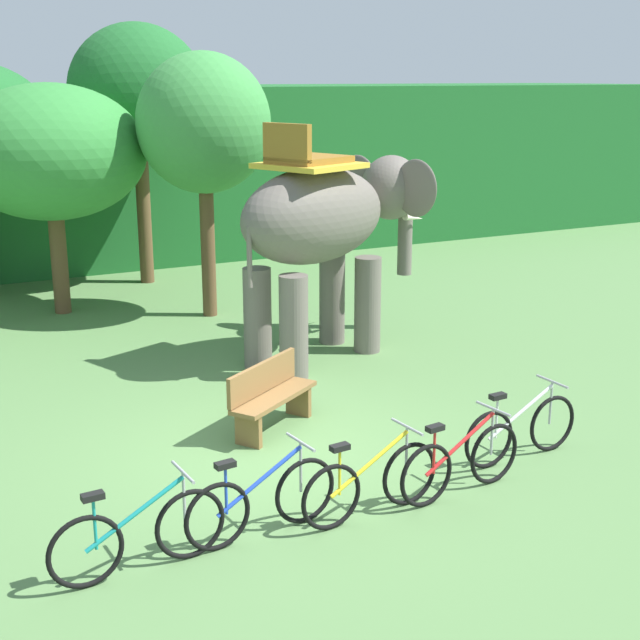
{
  "coord_description": "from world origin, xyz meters",
  "views": [
    {
      "loc": [
        -3.99,
        -9.14,
        4.46
      ],
      "look_at": [
        1.1,
        1.0,
        1.3
      ],
      "focal_mm": 49.45,
      "sensor_mm": 36.0,
      "label": 1
    }
  ],
  "objects_px": {
    "elephant": "(328,222)",
    "bike_blue": "(262,501)",
    "bike_teal": "(139,535)",
    "bike_yellow": "(371,483)",
    "tree_right": "(204,125)",
    "tree_left": "(138,93)",
    "bike_red": "(461,462)",
    "tree_center_right": "(51,153)",
    "wooden_bench": "(270,394)",
    "bike_white": "(521,429)"
  },
  "relations": [
    {
      "from": "tree_center_right",
      "to": "wooden_bench",
      "type": "bearing_deg",
      "value": -80.01
    },
    {
      "from": "bike_yellow",
      "to": "bike_red",
      "type": "xyz_separation_m",
      "value": [
        1.13,
        0.0,
        0.0
      ]
    },
    {
      "from": "elephant",
      "to": "bike_blue",
      "type": "height_order",
      "value": "elephant"
    },
    {
      "from": "tree_right",
      "to": "elephant",
      "type": "bearing_deg",
      "value": -74.25
    },
    {
      "from": "tree_right",
      "to": "bike_teal",
      "type": "relative_size",
      "value": 2.86
    },
    {
      "from": "tree_left",
      "to": "bike_yellow",
      "type": "height_order",
      "value": "tree_left"
    },
    {
      "from": "bike_blue",
      "to": "bike_yellow",
      "type": "relative_size",
      "value": 1.0
    },
    {
      "from": "tree_center_right",
      "to": "bike_yellow",
      "type": "xyz_separation_m",
      "value": [
        1.26,
        -9.85,
        -2.69
      ]
    },
    {
      "from": "tree_left",
      "to": "tree_right",
      "type": "relative_size",
      "value": 1.13
    },
    {
      "from": "tree_right",
      "to": "tree_center_right",
      "type": "bearing_deg",
      "value": 149.48
    },
    {
      "from": "bike_teal",
      "to": "tree_left",
      "type": "bearing_deg",
      "value": 73.78
    },
    {
      "from": "elephant",
      "to": "tree_center_right",
      "type": "bearing_deg",
      "value": 126.01
    },
    {
      "from": "tree_right",
      "to": "elephant",
      "type": "xyz_separation_m",
      "value": [
        0.9,
        -3.21,
        -1.39
      ]
    },
    {
      "from": "wooden_bench",
      "to": "bike_red",
      "type": "bearing_deg",
      "value": -67.08
    },
    {
      "from": "bike_blue",
      "to": "bike_white",
      "type": "bearing_deg",
      "value": 5.03
    },
    {
      "from": "tree_left",
      "to": "bike_blue",
      "type": "bearing_deg",
      "value": -100.38
    },
    {
      "from": "elephant",
      "to": "wooden_bench",
      "type": "relative_size",
      "value": 2.84
    },
    {
      "from": "bike_yellow",
      "to": "bike_red",
      "type": "bearing_deg",
      "value": 0.05
    },
    {
      "from": "bike_red",
      "to": "bike_yellow",
      "type": "bearing_deg",
      "value": -179.95
    },
    {
      "from": "elephant",
      "to": "bike_white",
      "type": "relative_size",
      "value": 2.45
    },
    {
      "from": "tree_center_right",
      "to": "tree_right",
      "type": "relative_size",
      "value": 0.89
    },
    {
      "from": "tree_left",
      "to": "bike_red",
      "type": "height_order",
      "value": "tree_left"
    },
    {
      "from": "bike_blue",
      "to": "wooden_bench",
      "type": "height_order",
      "value": "bike_blue"
    },
    {
      "from": "tree_center_right",
      "to": "bike_yellow",
      "type": "height_order",
      "value": "tree_center_right"
    },
    {
      "from": "tree_right",
      "to": "wooden_bench",
      "type": "distance_m",
      "value": 6.64
    },
    {
      "from": "bike_white",
      "to": "bike_blue",
      "type": "bearing_deg",
      "value": -174.97
    },
    {
      "from": "elephant",
      "to": "bike_blue",
      "type": "distance_m",
      "value": 6.3
    },
    {
      "from": "bike_yellow",
      "to": "tree_right",
      "type": "bearing_deg",
      "value": 81.6
    },
    {
      "from": "tree_left",
      "to": "elephant",
      "type": "distance_m",
      "value": 6.89
    },
    {
      "from": "tree_right",
      "to": "wooden_bench",
      "type": "xyz_separation_m",
      "value": [
        -1.23,
        -5.73,
        -3.12
      ]
    },
    {
      "from": "elephant",
      "to": "bike_teal",
      "type": "height_order",
      "value": "elephant"
    },
    {
      "from": "bike_red",
      "to": "bike_blue",
      "type": "bearing_deg",
      "value": 176.63
    },
    {
      "from": "tree_center_right",
      "to": "wooden_bench",
      "type": "distance_m",
      "value": 7.76
    },
    {
      "from": "bike_white",
      "to": "wooden_bench",
      "type": "xyz_separation_m",
      "value": [
        -2.31,
        2.21,
        0.09
      ]
    },
    {
      "from": "tree_left",
      "to": "bike_red",
      "type": "relative_size",
      "value": 3.26
    },
    {
      "from": "tree_right",
      "to": "elephant",
      "type": "distance_m",
      "value": 3.61
    },
    {
      "from": "bike_blue",
      "to": "bike_red",
      "type": "xyz_separation_m",
      "value": [
        2.3,
        -0.14,
        0.0
      ]
    },
    {
      "from": "bike_white",
      "to": "bike_red",
      "type": "bearing_deg",
      "value": -159.56
    },
    {
      "from": "elephant",
      "to": "bike_teal",
      "type": "distance_m",
      "value": 7.13
    },
    {
      "from": "tree_right",
      "to": "bike_red",
      "type": "distance_m",
      "value": 8.97
    },
    {
      "from": "bike_blue",
      "to": "bike_yellow",
      "type": "bearing_deg",
      "value": -6.66
    },
    {
      "from": "bike_blue",
      "to": "elephant",
      "type": "bearing_deg",
      "value": 56.68
    },
    {
      "from": "tree_left",
      "to": "bike_teal",
      "type": "relative_size",
      "value": 3.24
    },
    {
      "from": "bike_red",
      "to": "wooden_bench",
      "type": "bearing_deg",
      "value": 112.92
    },
    {
      "from": "tree_left",
      "to": "wooden_bench",
      "type": "height_order",
      "value": "tree_left"
    },
    {
      "from": "elephant",
      "to": "tree_right",
      "type": "bearing_deg",
      "value": 105.75
    },
    {
      "from": "bike_blue",
      "to": "bike_yellow",
      "type": "distance_m",
      "value": 1.18
    },
    {
      "from": "tree_left",
      "to": "bike_white",
      "type": "height_order",
      "value": "tree_left"
    },
    {
      "from": "elephant",
      "to": "bike_yellow",
      "type": "height_order",
      "value": "elephant"
    },
    {
      "from": "elephant",
      "to": "bike_blue",
      "type": "relative_size",
      "value": 2.46
    }
  ]
}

